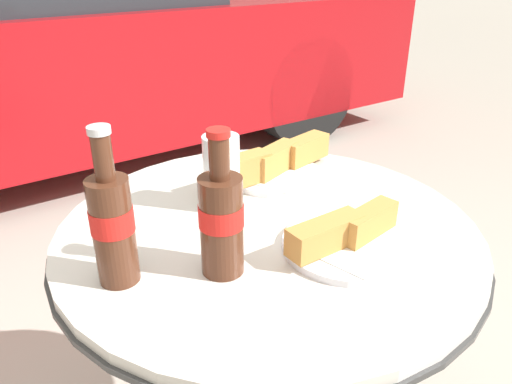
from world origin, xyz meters
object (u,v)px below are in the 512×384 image
Objects in this scene: lunch_plate_near at (347,238)px; lunch_plate_far at (274,166)px; cola_bottle_left at (113,224)px; bistro_table at (267,301)px; cola_bottle_right at (221,219)px; parked_car at (31,49)px; drinking_glass at (222,175)px.

lunch_plate_far is at bearing 77.01° from lunch_plate_near.
bistro_table is at bearing 1.29° from cola_bottle_left.
lunch_plate_near is (0.20, -0.06, -0.07)m from cola_bottle_right.
cola_bottle_right is 0.05× the size of parked_car.
parked_car is at bearing 88.02° from lunch_plate_near.
lunch_plate_near is 2.74m from parked_car.
parked_car reaches higher than cola_bottle_right.
parked_car is at bearing 80.61° from cola_bottle_left.
cola_bottle_right is (-0.14, -0.07, 0.26)m from bistro_table.
parked_car is at bearing 83.75° from cola_bottle_right.
lunch_plate_far is at bearing 50.73° from bistro_table.
lunch_plate_far is at bearing 21.93° from cola_bottle_left.
cola_bottle_left reaches higher than lunch_plate_far.
cola_bottle_left is 2.65m from parked_car.
bistro_table is 0.16× the size of parked_car.
cola_bottle_right reaches higher than bistro_table.
drinking_glass is 0.26m from lunch_plate_near.
parked_car is at bearing 86.59° from bistro_table.
cola_bottle_right is at bearing 162.43° from lunch_plate_near.
cola_bottle_right is (0.14, -0.07, -0.00)m from cola_bottle_left.
lunch_plate_near reaches higher than bistro_table.
cola_bottle_right is at bearing -139.12° from lunch_plate_far.
cola_bottle_left is 0.76× the size of lunch_plate_far.
parked_car is (0.09, 2.74, -0.12)m from lunch_plate_near.
parked_car is (0.29, 2.68, -0.19)m from cola_bottle_right.
cola_bottle_right reaches higher than drinking_glass.
drinking_glass is at bearing 110.38° from lunch_plate_near.
lunch_plate_near is at bearing -66.16° from bistro_table.
cola_bottle_left is at bearing 158.83° from lunch_plate_near.
bistro_table is 5.34× the size of drinking_glass.
bistro_table is at bearing 113.84° from lunch_plate_near.
drinking_glass is at bearing -94.23° from parked_car.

